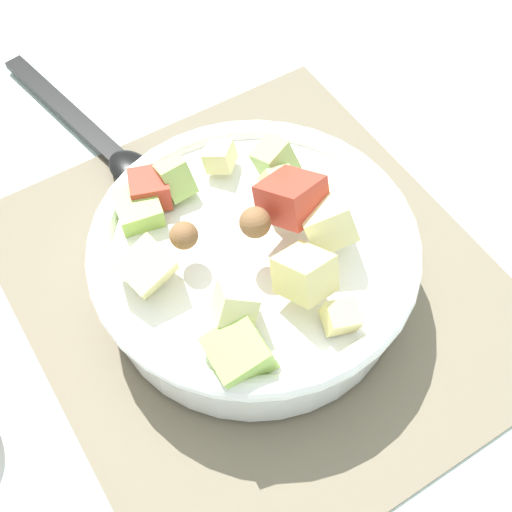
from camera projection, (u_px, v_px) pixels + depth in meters
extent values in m
plane|color=silver|center=(259.00, 287.00, 0.60)|extent=(2.40, 2.40, 0.00)
cube|color=#756B56|center=(259.00, 285.00, 0.60)|extent=(0.41, 0.37, 0.01)
cylinder|color=white|center=(256.00, 269.00, 0.57)|extent=(0.24, 0.24, 0.06)
torus|color=white|center=(256.00, 247.00, 0.54)|extent=(0.26, 0.26, 0.02)
cube|color=#E5D684|center=(341.00, 317.00, 0.49)|extent=(0.03, 0.03, 0.02)
cube|color=#8CB74C|center=(139.00, 210.00, 0.55)|extent=(0.04, 0.04, 0.03)
cube|color=#BC3828|center=(150.00, 189.00, 0.56)|extent=(0.04, 0.04, 0.03)
cube|color=beige|center=(146.00, 267.00, 0.51)|extent=(0.04, 0.05, 0.04)
sphere|color=brown|center=(184.00, 235.00, 0.51)|extent=(0.03, 0.03, 0.03)
cube|color=#BC3828|center=(292.00, 198.00, 0.51)|extent=(0.06, 0.05, 0.05)
cube|color=beige|center=(278.00, 184.00, 0.54)|extent=(0.03, 0.03, 0.03)
cube|color=#A3CC6B|center=(176.00, 179.00, 0.56)|extent=(0.03, 0.03, 0.04)
sphere|color=brown|center=(255.00, 222.00, 0.50)|extent=(0.04, 0.03, 0.03)
cube|color=#A3CC6B|center=(275.00, 161.00, 0.55)|extent=(0.04, 0.04, 0.04)
cube|color=#E5D684|center=(301.00, 276.00, 0.49)|extent=(0.05, 0.04, 0.05)
cube|color=beige|center=(235.00, 304.00, 0.49)|extent=(0.04, 0.04, 0.04)
cube|color=#9EC656|center=(239.00, 353.00, 0.48)|extent=(0.04, 0.05, 0.04)
cube|color=beige|center=(220.00, 156.00, 0.57)|extent=(0.04, 0.03, 0.03)
cube|color=beige|center=(326.00, 219.00, 0.52)|extent=(0.05, 0.05, 0.05)
ellipsoid|color=black|center=(133.00, 170.00, 0.65)|extent=(0.06, 0.05, 0.01)
cube|color=black|center=(64.00, 109.00, 0.70)|extent=(0.19, 0.05, 0.01)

